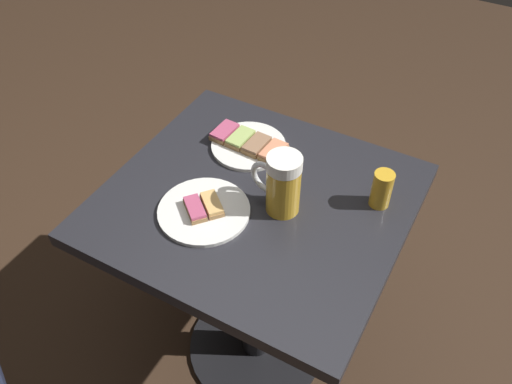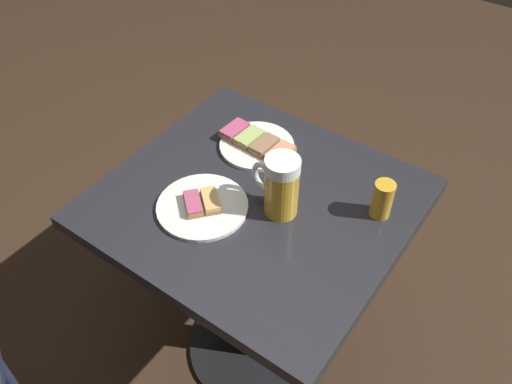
% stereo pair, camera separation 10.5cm
% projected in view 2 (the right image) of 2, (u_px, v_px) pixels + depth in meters
% --- Properties ---
extents(ground_plane, '(6.00, 6.00, 0.00)m').
position_uv_depth(ground_plane, '(256.00, 346.00, 1.80)').
color(ground_plane, '#382619').
extents(cafe_table, '(0.66, 0.71, 0.71)m').
position_uv_depth(cafe_table, '(256.00, 243.00, 1.42)').
color(cafe_table, black).
rests_on(cafe_table, ground_plane).
extents(plate_near, '(0.20, 0.21, 0.03)m').
position_uv_depth(plate_near, '(257.00, 144.00, 1.43)').
color(plate_near, white).
rests_on(plate_near, cafe_table).
extents(plate_far, '(0.22, 0.22, 0.03)m').
position_uv_depth(plate_far, '(202.00, 206.00, 1.27)').
color(plate_far, white).
rests_on(plate_far, cafe_table).
extents(beer_mug, '(0.08, 0.13, 0.16)m').
position_uv_depth(beer_mug, '(280.00, 186.00, 1.22)').
color(beer_mug, gold).
rests_on(beer_mug, cafe_table).
extents(beer_glass_small, '(0.05, 0.05, 0.10)m').
position_uv_depth(beer_glass_small, '(382.00, 199.00, 1.23)').
color(beer_glass_small, gold).
rests_on(beer_glass_small, cafe_table).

